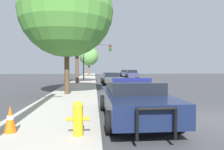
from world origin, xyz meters
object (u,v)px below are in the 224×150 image
Objects in this scene: police_car at (133,98)px; car_background_oncoming at (132,74)px; tree_sidewalk_near at (66,10)px; car_background_distant at (125,73)px; tree_sidewalk_mid at (77,32)px; traffic_cone at (10,119)px; fire_hydrant at (78,117)px; traffic_light at (95,54)px; tree_sidewalk_far at (89,56)px; car_background_midblock at (111,78)px.

police_car is 27.27m from car_background_oncoming.
car_background_distant is at bearing 74.77° from tree_sidewalk_near.
tree_sidewalk_mid is 9.97m from tree_sidewalk_near.
fire_hydrant is at bearing -13.38° from traffic_cone.
car_background_distant is at bearing 66.86° from tree_sidewalk_mid.
tree_sidewalk_far reaches higher than traffic_light.
police_car is 22.84m from traffic_light.
police_car is at bearing -86.91° from traffic_light.
tree_sidewalk_mid is at bearing 89.15° from traffic_cone.
tree_sidewalk_near reaches higher than car_background_oncoming.
tree_sidewalk_far is at bearing 95.11° from traffic_light.
tree_sidewalk_mid is 1.36× the size of tree_sidewalk_far.
traffic_light is at bearing -84.89° from tree_sidewalk_far.
car_background_oncoming is at bearing 69.57° from tree_sidewalk_near.
traffic_light is 13.89m from car_background_distant.
car_background_midblock is 0.98× the size of car_background_oncoming.
tree_sidewalk_mid is 11.20× the size of traffic_cone.
tree_sidewalk_mid reaches higher than car_background_oncoming.
traffic_cone is at bearing -90.85° from tree_sidewalk_mid.
tree_sidewalk_mid is (-3.18, 16.33, 4.85)m from police_car.
car_background_midblock reaches higher than fire_hydrant.
car_background_midblock is 6.66× the size of traffic_cone.
tree_sidewalk_near is at bearing -102.58° from car_background_distant.
car_background_distant is 0.99× the size of car_background_oncoming.
tree_sidewalk_mid is at bearing -107.28° from traffic_light.
traffic_cone is (-8.06, -28.57, -0.27)m from car_background_oncoming.
traffic_light is 8.10m from car_background_midblock.
tree_sidewalk_near reaches higher than traffic_cone.
tree_sidewalk_far is at bearing 88.34° from traffic_cone.
traffic_cone is (-3.82, -16.95, -0.21)m from car_background_midblock.
tree_sidewalk_far is at bearing 177.64° from car_background_distant.
fire_hydrant is 37.50m from car_background_distant.
fire_hydrant is 0.11× the size of tree_sidewalk_mid.
fire_hydrant is at bearing -97.24° from car_background_distant.
tree_sidewalk_near reaches higher than car_background_distant.
car_background_distant is at bearing 80.11° from fire_hydrant.
tree_sidewalk_near is at bearing -91.29° from tree_sidewalk_far.
traffic_light reaches higher than police_car.
car_background_oncoming is 0.58× the size of tree_sidewalk_near.
traffic_cone is at bearing -91.66° from tree_sidewalk_far.
car_background_oncoming is (4.61, 26.87, 0.03)m from police_car.
tree_sidewalk_mid reaches higher than fire_hydrant.
tree_sidewalk_far is at bearing 91.00° from fire_hydrant.
car_background_distant reaches higher than car_background_midblock.
tree_sidewalk_near is at bearing -96.33° from traffic_light.
tree_sidewalk_far is (-2.74, 20.20, 3.29)m from car_background_midblock.
police_car is 1.08× the size of traffic_light.
tree_sidewalk_far is 0.71× the size of tree_sidewalk_near.
tree_sidewalk_mid is 0.96× the size of tree_sidewalk_near.
tree_sidewalk_near is (-7.75, -28.47, 4.58)m from car_background_distant.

